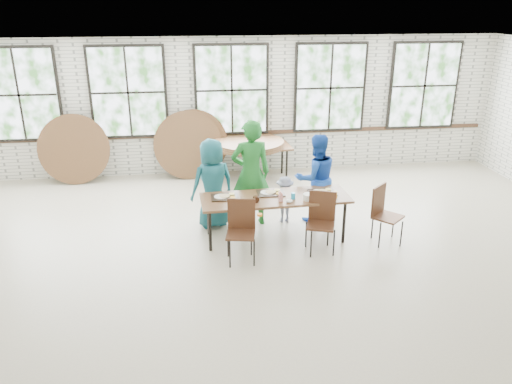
# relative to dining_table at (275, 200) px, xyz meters

# --- Properties ---
(room) EXTENTS (12.00, 12.00, 12.00)m
(room) POSITION_rel_dining_table_xyz_m (-0.39, 3.50, 1.14)
(room) COLOR #B3A78E
(room) RESTS_ON ground
(dining_table) EXTENTS (2.43, 0.90, 0.74)m
(dining_table) POSITION_rel_dining_table_xyz_m (0.00, 0.00, 0.00)
(dining_table) COLOR brown
(dining_table) RESTS_ON ground
(chair_near_left) EXTENTS (0.49, 0.47, 0.95)m
(chair_near_left) POSITION_rel_dining_table_xyz_m (-0.62, -0.61, -0.13)
(chair_near_left) COLOR #452717
(chair_near_left) RESTS_ON ground
(chair_near_right) EXTENTS (0.53, 0.52, 0.95)m
(chair_near_right) POSITION_rel_dining_table_xyz_m (0.65, -0.46, -0.13)
(chair_near_right) COLOR #452717
(chair_near_right) RESTS_ON ground
(chair_spare) EXTENTS (0.58, 0.58, 0.95)m
(chair_spare) POSITION_rel_dining_table_xyz_m (1.71, -0.32, -0.13)
(chair_spare) COLOR #452717
(chair_spare) RESTS_ON ground
(adult_teal) EXTENTS (0.89, 0.73, 1.56)m
(adult_teal) POSITION_rel_dining_table_xyz_m (-0.98, 0.65, 0.09)
(adult_teal) COLOR #1B576A
(adult_teal) RESTS_ON ground
(adult_green) EXTENTS (0.71, 0.50, 1.87)m
(adult_green) POSITION_rel_dining_table_xyz_m (-0.32, 0.65, 0.25)
(adult_green) COLOR #1B6825
(adult_green) RESTS_ON ground
(toddler) EXTENTS (0.55, 0.32, 0.84)m
(toddler) POSITION_rel_dining_table_xyz_m (0.28, 0.65, -0.27)
(toddler) COLOR #161E46
(toddler) RESTS_ON ground
(adult_blue) EXTENTS (0.86, 0.72, 1.58)m
(adult_blue) POSITION_rel_dining_table_xyz_m (0.83, 0.65, 0.10)
(adult_blue) COLOR #194AB2
(adult_blue) RESTS_ON ground
(storage_table) EXTENTS (1.85, 0.87, 0.74)m
(storage_table) POSITION_rel_dining_table_xyz_m (-0.07, 2.97, -0.00)
(storage_table) COLOR brown
(storage_table) RESTS_ON ground
(tabletop_clutter) EXTENTS (2.05, 0.62, 0.11)m
(tabletop_clutter) POSITION_rel_dining_table_xyz_m (0.12, -0.03, 0.08)
(tabletop_clutter) COLOR black
(tabletop_clutter) RESTS_ON dining_table
(round_tops_stacked) EXTENTS (1.50, 1.50, 0.13)m
(round_tops_stacked) POSITION_rel_dining_table_xyz_m (-0.07, 2.97, 0.12)
(round_tops_stacked) COLOR brown
(round_tops_stacked) RESTS_ON storage_table
(round_tops_leaning) EXTENTS (4.04, 0.39, 1.49)m
(round_tops_leaning) POSITION_rel_dining_table_xyz_m (-2.14, 3.29, 0.05)
(round_tops_leaning) COLOR brown
(round_tops_leaning) RESTS_ON ground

